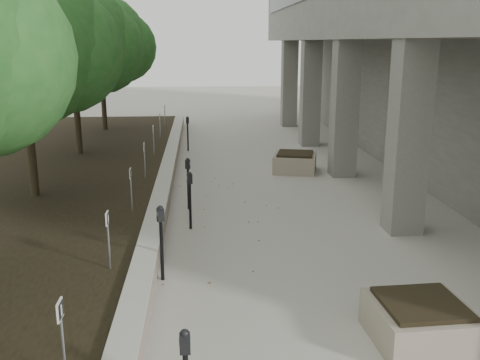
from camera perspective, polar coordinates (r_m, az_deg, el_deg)
name	(u,v)px	position (r m, az deg, el deg)	size (l,w,h in m)	color
retaining_wall	(164,188)	(14.21, -7.99, -0.81)	(0.39, 26.00, 0.50)	tan
planting_bed	(20,192)	(14.92, -22.20, -1.22)	(7.00, 26.00, 0.40)	black
crabapple_tree_3	(24,79)	(13.31, -21.78, 9.86)	(4.60, 4.00, 5.44)	#225821
crabapple_tree_4	(74,68)	(18.14, -17.13, 11.17)	(4.60, 4.00, 5.44)	#225821
crabapple_tree_5	(101,63)	(23.04, -14.42, 11.90)	(4.60, 4.00, 5.44)	#225821
parking_sign_2	(63,342)	(6.20, -18.18, -15.94)	(0.04, 0.22, 0.96)	black
parking_sign_3	(109,241)	(8.86, -13.69, -6.22)	(0.04, 0.22, 0.96)	black
parking_sign_4	(131,190)	(11.69, -11.40, -1.07)	(0.04, 0.22, 0.96)	black
parking_sign_5	(145,160)	(14.59, -10.01, 2.05)	(0.04, 0.22, 0.96)	black
parking_sign_6	(154,140)	(17.52, -9.09, 4.14)	(0.04, 0.22, 0.96)	black
parking_sign_7	(160,126)	(20.47, -8.43, 5.62)	(0.04, 0.22, 0.96)	black
parking_sign_8	(165,116)	(23.44, -7.93, 6.73)	(0.04, 0.22, 0.96)	black
parking_meter_2	(161,243)	(9.20, -8.28, -6.61)	(0.13, 0.09, 1.32)	black
parking_meter_3	(190,201)	(11.63, -5.29, -2.17)	(0.13, 0.09, 1.27)	black
parking_meter_4	(188,184)	(13.01, -5.48, -0.40)	(0.13, 0.09, 1.27)	black
parking_meter_5	(188,134)	(20.08, -5.53, 4.87)	(0.13, 0.09, 1.29)	black
planter_front	(420,321)	(7.88, 18.45, -13.95)	(1.26, 1.26, 0.59)	tan
planter_back	(295,162)	(16.96, 5.81, 1.90)	(1.28, 1.28, 0.60)	tan
berry_scatter	(242,252)	(10.48, 0.25, -7.61)	(3.30, 14.10, 0.02)	maroon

